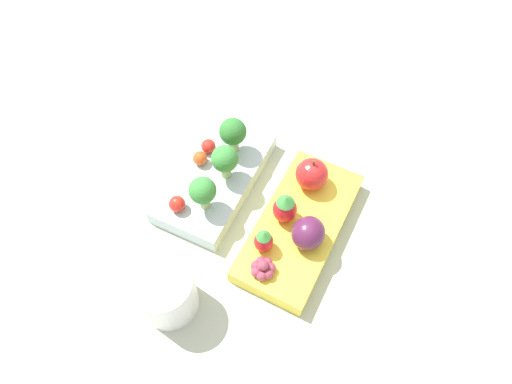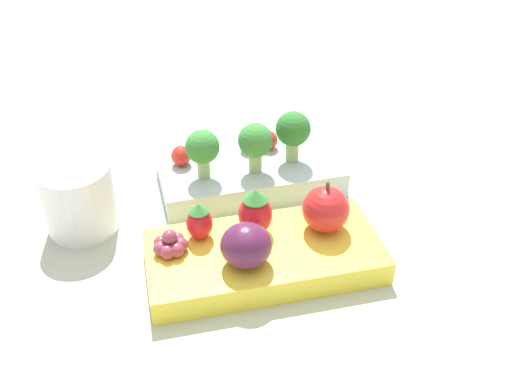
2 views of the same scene
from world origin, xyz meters
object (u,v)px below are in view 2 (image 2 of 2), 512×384
Objects in this scene: broccoli_floret_1 at (293,131)px; strawberry_0 at (255,212)px; bento_box_fruit at (264,256)px; strawberry_1 at (199,221)px; broccoli_floret_2 at (255,142)px; cherry_tomato_1 at (181,156)px; broccoli_floret_0 at (202,149)px; cherry_tomato_0 at (249,143)px; grape_cluster at (170,244)px; plum at (246,245)px; bento_box_savoury at (249,173)px; drinking_cup at (78,199)px; cherry_tomato_2 at (269,140)px; apple at (326,209)px.

broccoli_floret_1 reaches higher than strawberry_0.
strawberry_1 is at bearing 162.19° from bento_box_fruit.
broccoli_floret_2 is 2.54× the size of cherry_tomato_1.
strawberry_1 is at bearing -92.83° from broccoli_floret_0.
strawberry_0 is (-0.01, 0.02, 0.04)m from bento_box_fruit.
strawberry_0 reaches higher than cherry_tomato_0.
grape_cluster is at bearing -146.31° from strawberry_1.
broccoli_floret_1 is 0.06m from cherry_tomato_0.
strawberry_1 is (0.02, -0.13, 0.01)m from cherry_tomato_1.
plum is 1.42× the size of grape_cluster.
strawberry_0 reaches higher than plum.
broccoli_floret_2 is at bearing 7.04° from broccoli_floret_0.
broccoli_floret_0 reaches higher than plum.
cherry_tomato_0 is 0.42× the size of strawberry_0.
strawberry_0 is at bearing -59.86° from cherry_tomato_1.
cherry_tomato_1 reaches higher than bento_box_savoury.
grape_cluster is 0.12m from drinking_cup.
strawberry_0 is 1.07× the size of plum.
strawberry_0 is (0.07, -0.13, 0.01)m from cherry_tomato_1.
broccoli_floret_2 is at bearing 85.02° from strawberry_0.
cherry_tomato_2 is 0.23m from drinking_cup.
apple is 1.08× the size of strawberry_0.
drinking_cup is at bearing -145.43° from cherry_tomato_1.
strawberry_0 is at bearing -91.79° from bento_box_savoury.
plum is 0.63× the size of drinking_cup.
cherry_tomato_2 is 0.21m from grape_cluster.
cherry_tomato_0 is 0.21m from drinking_cup.
plum is 0.19m from drinking_cup.
bento_box_fruit is at bearing -61.72° from cherry_tomato_1.
strawberry_0 is (-0.07, -0.00, 0.00)m from apple.
plum is at bearing -75.74° from broccoli_floret_0.
plum reaches higher than bento_box_fruit.
broccoli_floret_1 is at bearing 23.60° from broccoli_floret_2.
broccoli_floret_2 is at bearing -156.40° from broccoli_floret_1.
broccoli_floret_0 is 1.45× the size of strawberry_1.
apple is at bearing 19.75° from bento_box_fruit.
cherry_tomato_2 is 0.20m from plum.
bento_box_savoury is 0.15m from bento_box_fruit.
bento_box_fruit is 0.04m from strawberry_0.
bento_box_fruit is at bearing -160.25° from apple.
broccoli_floret_0 is 1.05× the size of apple.
strawberry_0 is at bearing -64.04° from broccoli_floret_0.
cherry_tomato_0 is at bearing 152.75° from broccoli_floret_1.
strawberry_0 is 1.28× the size of strawberry_1.
broccoli_floret_1 is 0.20m from grape_cluster.
broccoli_floret_1 reaches higher than bento_box_savoury.
broccoli_floret_0 is at bearing -47.40° from cherry_tomato_1.
plum reaches higher than bento_box_savoury.
bento_box_savoury is at bearing 24.88° from broccoli_floret_0.
bento_box_fruit is 5.02× the size of plum.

